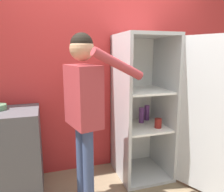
% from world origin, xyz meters
% --- Properties ---
extents(wall_back, '(7.00, 0.06, 2.55)m').
position_xyz_m(wall_back, '(0.00, 0.98, 1.27)').
color(wall_back, '#B72D2D').
rests_on(wall_back, ground_plane).
extents(refrigerator, '(0.91, 1.20, 1.72)m').
position_xyz_m(refrigerator, '(0.50, 0.53, 0.85)').
color(refrigerator, '#B7BABC').
rests_on(refrigerator, ground_plane).
extents(person, '(0.72, 0.54, 1.68)m').
position_xyz_m(person, '(-0.37, 0.29, 1.08)').
color(person, '#384770').
rests_on(person, ground_plane).
extents(counter, '(0.68, 0.56, 0.92)m').
position_xyz_m(counter, '(-1.13, 0.65, 0.46)').
color(counter, '#4C4C51').
rests_on(counter, ground_plane).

